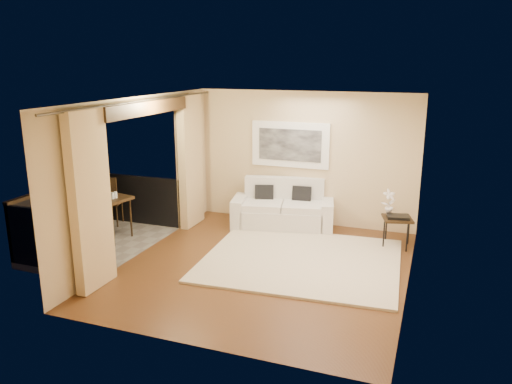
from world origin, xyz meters
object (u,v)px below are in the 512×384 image
at_px(sofa, 283,210).
at_px(bistro_table, 108,202).
at_px(balcony_chair_far, 108,197).
at_px(balcony_chair_near, 59,224).
at_px(side_table, 397,221).
at_px(orchid, 389,202).
at_px(ice_bucket, 102,190).

relative_size(sofa, bistro_table, 2.59).
xyz_separation_m(sofa, bistro_table, (-2.83, -1.87, 0.40)).
xyz_separation_m(balcony_chair_far, balcony_chair_near, (0.04, -1.46, -0.10)).
xyz_separation_m(side_table, balcony_chair_near, (-5.56, -2.26, 0.01)).
relative_size(orchid, bistro_table, 0.57).
bearing_deg(ice_bucket, bistro_table, -27.45).
distance_m(side_table, orchid, 0.37).
bearing_deg(balcony_chair_far, orchid, 172.07).
bearing_deg(side_table, balcony_chair_near, -157.85).
distance_m(side_table, ice_bucket, 5.48).
distance_m(orchid, balcony_chair_near, 5.90).
relative_size(orchid, ice_bucket, 2.36).
relative_size(sofa, balcony_chair_near, 2.47).
xyz_separation_m(bistro_table, balcony_chair_far, (-0.50, 0.68, -0.14)).
xyz_separation_m(side_table, orchid, (-0.18, 0.14, 0.30)).
height_order(sofa, orchid, orchid).
height_order(orchid, ice_bucket, same).
distance_m(bistro_table, ice_bucket, 0.28).
xyz_separation_m(side_table, ice_bucket, (-5.29, -1.38, 0.43)).
bearing_deg(balcony_chair_far, balcony_chair_near, 73.64).
relative_size(sofa, ice_bucket, 10.70).
height_order(side_table, ice_bucket, ice_bucket).
distance_m(sofa, bistro_table, 3.41).
relative_size(sofa, side_table, 3.48).
height_order(balcony_chair_far, ice_bucket, balcony_chair_far).
height_order(bistro_table, balcony_chair_near, balcony_chair_near).
height_order(bistro_table, balcony_chair_far, balcony_chair_far).
distance_m(sofa, orchid, 2.15).
bearing_deg(balcony_chair_near, ice_bucket, 64.46).
relative_size(balcony_chair_far, balcony_chair_near, 1.19).
bearing_deg(ice_bucket, side_table, 14.66).
relative_size(side_table, orchid, 1.30).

